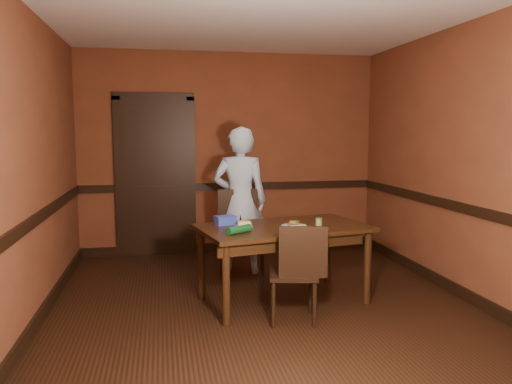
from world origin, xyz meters
name	(u,v)px	position (x,y,z in m)	size (l,w,h in m)	color
floor	(263,306)	(0.00, 0.00, 0.00)	(4.00, 4.50, 0.01)	black
ceiling	(263,12)	(0.00, 0.00, 2.70)	(4.00, 4.50, 0.01)	silver
wall_back	(230,153)	(0.00, 2.25, 1.35)	(4.00, 0.02, 2.70)	brown
wall_front	(357,195)	(0.00, -2.25, 1.35)	(4.00, 0.02, 2.70)	brown
wall_left	(32,167)	(-2.00, 0.00, 1.35)	(0.02, 4.50, 2.70)	brown
wall_right	(460,162)	(2.00, 0.00, 1.35)	(0.02, 4.50, 2.70)	brown
dado_back	(230,186)	(0.00, 2.23, 0.90)	(4.00, 0.03, 0.10)	black
dado_left	(36,220)	(-1.99, 0.00, 0.90)	(0.03, 4.50, 0.10)	black
dado_right	(456,206)	(1.99, 0.00, 0.90)	(0.03, 4.50, 0.10)	black
baseboard_back	(231,246)	(0.00, 2.23, 0.06)	(4.00, 0.03, 0.12)	black
baseboard_left	(41,314)	(-1.99, 0.00, 0.06)	(0.03, 4.50, 0.12)	black
baseboard_right	(452,287)	(1.99, 0.00, 0.06)	(0.03, 4.50, 0.12)	black
door	(155,174)	(-1.00, 2.22, 1.09)	(1.05, 0.07, 2.20)	black
dining_table	(283,264)	(0.22, 0.10, 0.37)	(1.59, 0.90, 0.75)	black
chair_far	(241,235)	(-0.06, 0.91, 0.50)	(0.46, 0.46, 0.99)	black
chair_near	(293,272)	(0.19, -0.40, 0.44)	(0.41, 0.41, 0.87)	black
person	(240,201)	(-0.03, 1.16, 0.85)	(0.62, 0.41, 1.70)	#A9C9E5
sandwich_plate	(294,225)	(0.30, 0.01, 0.76)	(0.24, 0.24, 0.06)	white
sauce_jar	(319,222)	(0.56, 0.04, 0.79)	(0.07, 0.07, 0.08)	#689045
cheese_saucer	(244,225)	(-0.16, 0.12, 0.77)	(0.16, 0.16, 0.05)	white
food_tub	(225,220)	(-0.32, 0.27, 0.79)	(0.23, 0.19, 0.08)	#2E44B9
wrapped_veg	(239,229)	(-0.25, -0.17, 0.78)	(0.07, 0.07, 0.25)	#10441E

